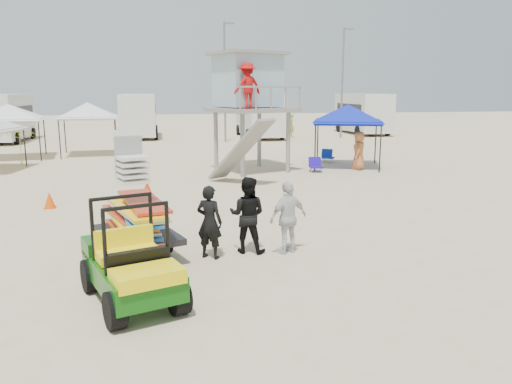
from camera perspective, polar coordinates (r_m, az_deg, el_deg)
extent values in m
plane|color=beige|center=(8.40, 0.57, -12.92)|extent=(140.00, 140.00, 0.00)
cube|color=#0E500C|center=(8.63, -14.03, -9.02)|extent=(1.81, 2.51, 0.40)
cube|color=yellow|center=(8.55, -14.11, -7.48)|extent=(1.19, 0.94, 0.22)
cylinder|color=black|center=(8.00, -17.90, -12.54)|extent=(0.43, 0.63, 0.58)
cube|color=black|center=(10.81, -13.45, -4.75)|extent=(2.01, 2.41, 0.13)
cylinder|color=black|center=(10.92, -16.53, -6.05)|extent=(0.38, 0.58, 0.54)
imported|color=black|center=(10.48, -5.35, -3.44)|extent=(0.68, 0.62, 1.56)
imported|color=black|center=(10.82, -1.00, -2.63)|extent=(0.99, 0.90, 1.67)
imported|color=silver|center=(10.77, 3.70, -2.95)|extent=(1.01, 0.71, 1.58)
cylinder|color=gray|center=(20.53, -3.09, 5.38)|extent=(0.19, 0.19, 2.60)
cube|color=gray|center=(21.74, -0.53, 9.38)|extent=(4.04, 4.04, 0.17)
cube|color=#98B2C4|center=(22.04, -0.68, 12.57)|extent=(2.98, 2.81, 2.18)
imported|color=#B20F0F|center=(20.56, -2.32, 12.03)|extent=(1.18, 0.68, 1.82)
cylinder|color=black|center=(21.74, 8.23, 5.00)|extent=(0.06, 0.06, 2.13)
pyramid|color=#1021B1|center=(23.41, 10.50, 9.84)|extent=(3.79, 3.79, 0.80)
cube|color=#1021B1|center=(23.44, 10.43, 7.88)|extent=(3.79, 3.79, 0.18)
pyramid|color=silver|center=(28.82, -26.51, 9.01)|extent=(3.53, 3.53, 0.80)
cube|color=silver|center=(28.85, -26.37, 7.42)|extent=(3.53, 3.53, 0.18)
cylinder|color=black|center=(27.82, -21.71, 5.69)|extent=(0.06, 0.06, 2.12)
pyramid|color=silver|center=(28.87, -18.74, 9.69)|extent=(3.14, 3.14, 0.80)
cube|color=silver|center=(28.90, -18.64, 8.11)|extent=(3.14, 3.14, 0.18)
imported|color=yellow|center=(25.77, -25.29, 4.56)|extent=(2.45, 2.47, 1.72)
cone|color=#EA4C07|center=(16.25, -22.53, -0.85)|extent=(0.34, 0.34, 0.50)
cone|color=red|center=(17.36, -12.33, 0.51)|extent=(0.34, 0.34, 0.50)
cube|color=#220EA0|center=(21.86, 6.90, 2.84)|extent=(0.61, 0.58, 0.06)
cube|color=#220EA0|center=(22.06, 6.72, 3.44)|extent=(0.56, 0.25, 0.44)
cylinder|color=#B2B2B7|center=(21.63, 6.50, 2.43)|extent=(0.03, 0.03, 0.20)
cube|color=#0E309E|center=(25.06, 8.26, 3.90)|extent=(0.72, 0.71, 0.06)
cube|color=#0E309E|center=(25.26, 8.09, 4.42)|extent=(0.55, 0.43, 0.44)
cylinder|color=#B2B2B7|center=(24.81, 7.92, 3.55)|extent=(0.03, 0.03, 0.20)
cube|color=silver|center=(38.96, -26.83, 7.72)|extent=(2.50, 6.80, 3.00)
cube|color=black|center=(38.95, -26.89, 8.38)|extent=(2.54, 5.44, 0.50)
cube|color=silver|center=(39.06, -13.29, 8.64)|extent=(2.50, 6.50, 3.00)
cube|color=black|center=(39.04, -13.32, 9.30)|extent=(2.54, 5.20, 0.50)
cylinder|color=black|center=(37.14, -15.25, 6.33)|extent=(0.25, 0.80, 0.80)
cube|color=silver|center=(38.28, 0.37, 8.89)|extent=(2.50, 7.00, 3.00)
cube|color=black|center=(38.26, 0.37, 9.57)|extent=(2.54, 5.60, 0.50)
cylinder|color=black|center=(35.94, -0.89, 6.57)|extent=(0.25, 0.80, 0.80)
cube|color=silver|center=(42.39, 12.12, 8.89)|extent=(2.50, 6.60, 3.00)
cube|color=black|center=(42.38, 12.14, 9.50)|extent=(2.54, 5.28, 0.50)
cylinder|color=black|center=(40.04, 11.56, 6.84)|extent=(0.25, 0.80, 0.80)
cylinder|color=slate|center=(34.79, -3.59, 12.32)|extent=(0.14, 0.14, 8.00)
cylinder|color=slate|center=(38.46, 9.83, 12.09)|extent=(0.14, 0.14, 8.00)
imported|color=#A5BB46|center=(38.35, 4.02, 7.62)|extent=(0.50, 0.71, 1.83)
imported|color=#BF6D36|center=(22.78, 11.68, 4.65)|extent=(0.85, 0.99, 1.72)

